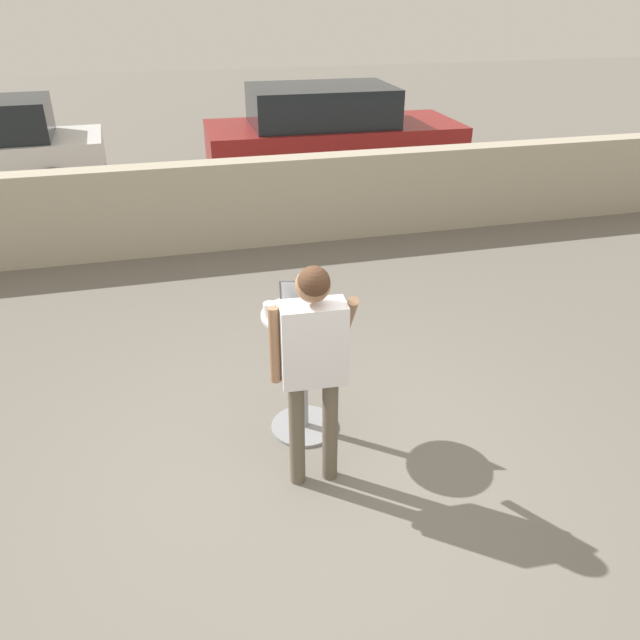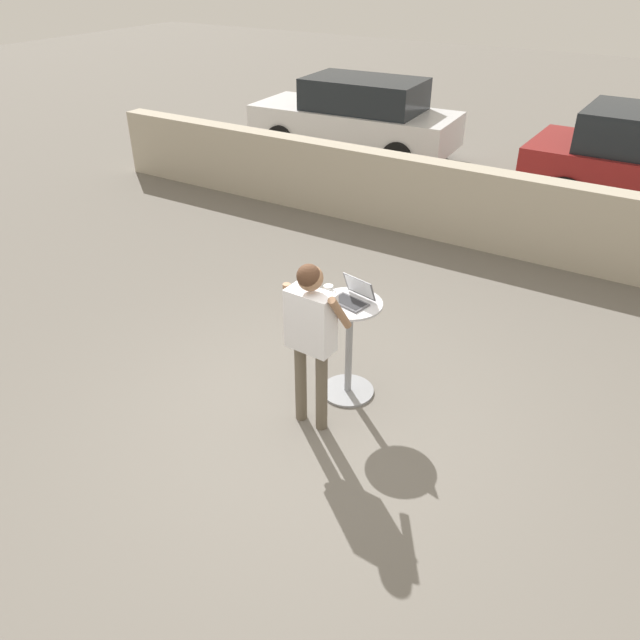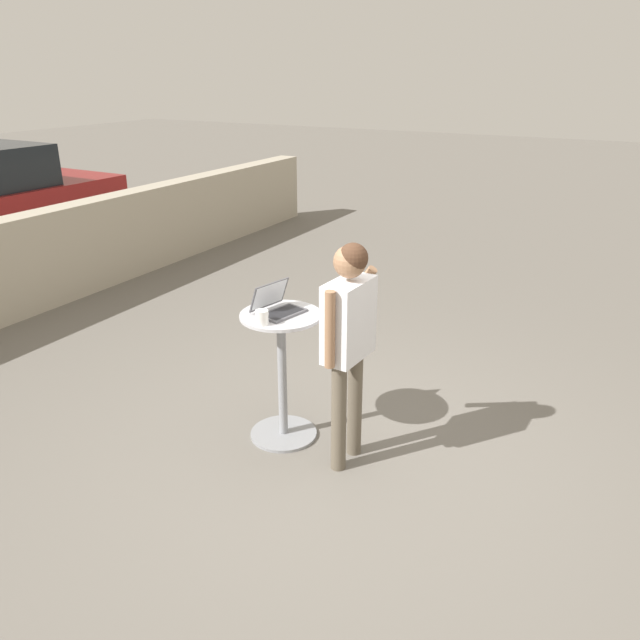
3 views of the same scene
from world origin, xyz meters
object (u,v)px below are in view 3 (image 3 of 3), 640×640
Objects in this scene: laptop at (277,306)px; standing_person at (348,328)px; cafe_table at (282,370)px; coffee_mug at (262,317)px.

standing_person reaches higher than laptop.
cafe_table is 2.65× the size of laptop.
laptop is at bearing 82.92° from standing_person.
laptop reaches higher than cafe_table.
laptop is at bearing 70.81° from cafe_table.
cafe_table is at bearing -1.10° from coffee_mug.
standing_person is (-0.08, -0.63, -0.03)m from laptop.
coffee_mug reaches higher than cafe_table.
coffee_mug is at bearing -173.23° from laptop.
standing_person is at bearing -73.81° from coffee_mug.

